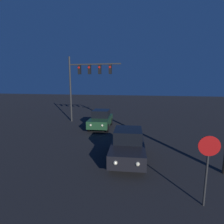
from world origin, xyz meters
name	(u,v)px	position (x,y,z in m)	size (l,w,h in m)	color
car_near	(128,145)	(1.67, 12.27, 0.81)	(2.00, 4.15, 1.64)	black
car_far	(101,119)	(-1.44, 18.42, 0.81)	(2.00, 4.15, 1.64)	#1E4728
traffic_signal_mast	(85,77)	(-3.57, 20.48, 4.69)	(5.39, 0.30, 6.70)	#2D2D2D
stop_sign	(208,158)	(4.58, 9.15, 1.70)	(0.67, 0.07, 2.45)	#2D2D2D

